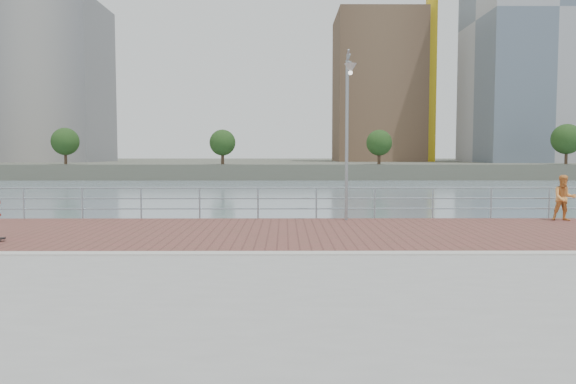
{
  "coord_description": "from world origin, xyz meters",
  "views": [
    {
      "loc": [
        -0.09,
        -12.63,
        2.32
      ],
      "look_at": [
        0.0,
        2.0,
        1.3
      ],
      "focal_mm": 35.0,
      "sensor_mm": 36.0,
      "label": 1
    }
  ],
  "objects": [
    {
      "name": "street_lamp",
      "position": [
        2.03,
        6.1,
        3.89
      ],
      "size": [
        0.4,
        1.16,
        5.47
      ],
      "color": "gray",
      "rests_on": "brick_lane"
    },
    {
      "name": "tower_crane",
      "position": [
        27.36,
        104.0,
        33.5
      ],
      "size": [
        47.0,
        2.0,
        50.7
      ],
      "color": "gold",
      "rests_on": "far_shore"
    },
    {
      "name": "skyline",
      "position": [
        31.07,
        104.55,
        24.85
      ],
      "size": [
        233.0,
        41.0,
        72.7
      ],
      "color": "#ADA38E",
      "rests_on": "far_shore"
    },
    {
      "name": "guardrail",
      "position": [
        0.0,
        7.0,
        0.69
      ],
      "size": [
        39.06,
        0.06,
        1.13
      ],
      "color": "#8C9EA8",
      "rests_on": "brick_lane"
    },
    {
      "name": "far_shore",
      "position": [
        0.0,
        122.5,
        -0.75
      ],
      "size": [
        320.0,
        95.0,
        2.5
      ],
      "primitive_type": "cube",
      "color": "#4C5142",
      "rests_on": "ground"
    },
    {
      "name": "curb",
      "position": [
        0.0,
        0.0,
        0.03
      ],
      "size": [
        40.0,
        0.4,
        0.06
      ],
      "primitive_type": "cube",
      "color": "#B7B5AD",
      "rests_on": "seawall"
    },
    {
      "name": "brick_lane",
      "position": [
        0.0,
        3.6,
        0.01
      ],
      "size": [
        40.0,
        6.8,
        0.02
      ],
      "primitive_type": "cube",
      "color": "brown",
      "rests_on": "seawall"
    },
    {
      "name": "water",
      "position": [
        0.0,
        0.0,
        -2.0
      ],
      "size": [
        400.0,
        400.0,
        0.0
      ],
      "primitive_type": "plane",
      "color": "slate",
      "rests_on": "ground"
    },
    {
      "name": "shoreline_trees",
      "position": [
        8.91,
        77.0,
        4.1
      ],
      "size": [
        144.15,
        4.83,
        6.44
      ],
      "color": "#473323",
      "rests_on": "far_shore"
    },
    {
      "name": "bystander",
      "position": [
        9.39,
        6.25,
        0.8
      ],
      "size": [
        0.86,
        0.73,
        1.56
      ],
      "primitive_type": "imported",
      "rotation": [
        0.0,
        0.0,
        -0.2
      ],
      "color": "#E99544",
      "rests_on": "brick_lane"
    }
  ]
}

